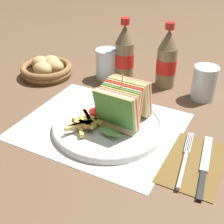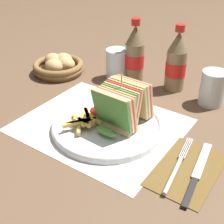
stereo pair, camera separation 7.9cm
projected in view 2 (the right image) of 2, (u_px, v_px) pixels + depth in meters
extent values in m
plane|color=brown|center=(95.00, 130.00, 0.79)|extent=(4.00, 4.00, 0.00)
cube|color=silver|center=(102.00, 125.00, 0.81)|extent=(0.40, 0.33, 0.00)
cylinder|color=white|center=(108.00, 126.00, 0.79)|extent=(0.28, 0.28, 0.01)
torus|color=white|center=(108.00, 124.00, 0.79)|extent=(0.28, 0.28, 0.01)
cube|color=tan|center=(111.00, 112.00, 0.73)|extent=(0.10, 0.03, 0.10)
cube|color=#518E3D|center=(113.00, 111.00, 0.73)|extent=(0.10, 0.03, 0.10)
cube|color=beige|center=(114.00, 111.00, 0.74)|extent=(0.10, 0.03, 0.10)
cube|color=red|center=(116.00, 110.00, 0.74)|extent=(0.10, 0.03, 0.10)
cube|color=tan|center=(118.00, 109.00, 0.75)|extent=(0.10, 0.03, 0.10)
ellipsoid|color=#518E3D|center=(106.00, 131.00, 0.74)|extent=(0.06, 0.02, 0.02)
cube|color=tan|center=(115.00, 111.00, 0.74)|extent=(0.10, 0.03, 0.10)
cube|color=#518E3D|center=(117.00, 109.00, 0.75)|extent=(0.10, 0.03, 0.10)
cube|color=beige|center=(119.00, 107.00, 0.75)|extent=(0.10, 0.03, 0.10)
cube|color=red|center=(120.00, 105.00, 0.76)|extent=(0.10, 0.03, 0.10)
cube|color=tan|center=(122.00, 104.00, 0.76)|extent=(0.10, 0.03, 0.10)
ellipsoid|color=#518E3D|center=(115.00, 123.00, 0.76)|extent=(0.06, 0.02, 0.02)
cube|color=tan|center=(129.00, 98.00, 0.78)|extent=(0.10, 0.03, 0.10)
cube|color=#518E3D|center=(131.00, 97.00, 0.79)|extent=(0.10, 0.03, 0.10)
cube|color=beige|center=(132.00, 97.00, 0.80)|extent=(0.10, 0.03, 0.10)
cube|color=red|center=(134.00, 96.00, 0.80)|extent=(0.10, 0.03, 0.10)
cube|color=tan|center=(135.00, 96.00, 0.81)|extent=(0.10, 0.03, 0.10)
ellipsoid|color=#518E3D|center=(124.00, 116.00, 0.79)|extent=(0.06, 0.02, 0.02)
cylinder|color=tan|center=(121.00, 99.00, 0.75)|extent=(0.00, 0.00, 0.13)
cube|color=#E0B756|center=(82.00, 122.00, 0.78)|extent=(0.06, 0.03, 0.01)
cube|color=#E0B756|center=(81.00, 120.00, 0.79)|extent=(0.05, 0.04, 0.01)
cube|color=#E0B756|center=(85.00, 122.00, 0.78)|extent=(0.06, 0.02, 0.01)
cube|color=#E0B756|center=(79.00, 127.00, 0.76)|extent=(0.05, 0.05, 0.01)
cube|color=#E0B756|center=(80.00, 120.00, 0.77)|extent=(0.06, 0.02, 0.01)
cube|color=#E0B756|center=(75.00, 123.00, 0.76)|extent=(0.04, 0.06, 0.01)
cube|color=#E0B756|center=(87.00, 113.00, 0.80)|extent=(0.05, 0.05, 0.01)
cube|color=#E0B756|center=(81.00, 122.00, 0.76)|extent=(0.04, 0.05, 0.01)
cube|color=#E0B756|center=(93.00, 119.00, 0.77)|extent=(0.05, 0.02, 0.01)
cube|color=#E0B756|center=(94.00, 121.00, 0.77)|extent=(0.02, 0.07, 0.01)
cube|color=#E0B756|center=(77.00, 123.00, 0.76)|extent=(0.04, 0.04, 0.01)
cube|color=#E0B756|center=(83.00, 115.00, 0.79)|extent=(0.03, 0.05, 0.01)
cube|color=#E0B756|center=(88.00, 118.00, 0.78)|extent=(0.06, 0.06, 0.01)
cube|color=#E0B756|center=(84.00, 121.00, 0.77)|extent=(0.05, 0.03, 0.01)
ellipsoid|color=maroon|center=(99.00, 111.00, 0.82)|extent=(0.05, 0.04, 0.02)
cube|color=brown|center=(188.00, 169.00, 0.66)|extent=(0.12, 0.19, 0.00)
cylinder|color=silver|center=(173.00, 175.00, 0.64)|extent=(0.03, 0.12, 0.01)
cylinder|color=silver|center=(183.00, 147.00, 0.72)|extent=(0.01, 0.08, 0.00)
cylinder|color=silver|center=(185.00, 148.00, 0.72)|extent=(0.01, 0.08, 0.00)
cylinder|color=silver|center=(187.00, 148.00, 0.72)|extent=(0.01, 0.08, 0.00)
cylinder|color=silver|center=(189.00, 148.00, 0.71)|extent=(0.01, 0.08, 0.00)
cube|color=black|center=(190.00, 192.00, 0.60)|extent=(0.02, 0.09, 0.00)
cube|color=silver|center=(202.00, 160.00, 0.68)|extent=(0.04, 0.13, 0.00)
cylinder|color=#7A6647|center=(134.00, 62.00, 1.01)|extent=(0.06, 0.06, 0.13)
cylinder|color=red|center=(134.00, 60.00, 1.00)|extent=(0.06, 0.06, 0.04)
cone|color=#7A6647|center=(135.00, 34.00, 0.96)|extent=(0.06, 0.06, 0.06)
cylinder|color=red|center=(136.00, 22.00, 0.94)|extent=(0.03, 0.03, 0.02)
cylinder|color=#7A6647|center=(175.00, 70.00, 0.95)|extent=(0.06, 0.06, 0.13)
cylinder|color=red|center=(176.00, 68.00, 0.95)|extent=(0.06, 0.06, 0.04)
cone|color=#7A6647|center=(179.00, 41.00, 0.90)|extent=(0.06, 0.06, 0.06)
cylinder|color=red|center=(180.00, 28.00, 0.88)|extent=(0.03, 0.03, 0.02)
cylinder|color=silver|center=(213.00, 88.00, 0.88)|extent=(0.07, 0.07, 0.10)
cylinder|color=black|center=(212.00, 94.00, 0.89)|extent=(0.06, 0.06, 0.06)
cylinder|color=silver|center=(117.00, 64.00, 1.03)|extent=(0.07, 0.07, 0.10)
cylinder|color=black|center=(117.00, 73.00, 1.04)|extent=(0.06, 0.06, 0.04)
cylinder|color=olive|center=(59.00, 71.00, 1.08)|extent=(0.16, 0.16, 0.01)
torus|color=olive|center=(59.00, 68.00, 1.08)|extent=(0.17, 0.17, 0.02)
torus|color=olive|center=(58.00, 65.00, 1.07)|extent=(0.17, 0.17, 0.02)
ellipsoid|color=tan|center=(66.00, 64.00, 1.06)|extent=(0.07, 0.06, 0.05)
ellipsoid|color=tan|center=(64.00, 60.00, 1.09)|extent=(0.07, 0.06, 0.05)
ellipsoid|color=tan|center=(53.00, 60.00, 1.09)|extent=(0.07, 0.06, 0.05)
ellipsoid|color=tan|center=(54.00, 66.00, 1.04)|extent=(0.07, 0.06, 0.05)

